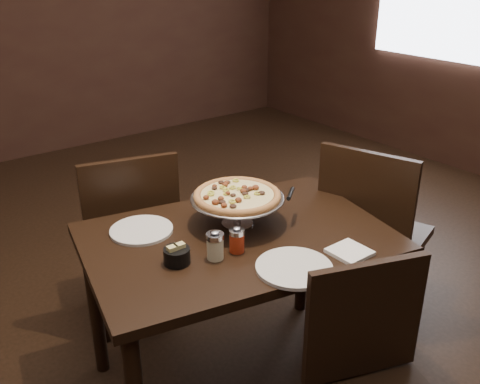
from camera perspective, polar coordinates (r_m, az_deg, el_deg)
room at (r=1.88m, az=3.57°, el=14.43°), size 6.04×7.04×2.84m
dining_table at (r=2.12m, az=-0.25°, el=-6.88°), size 1.29×0.99×0.72m
pizza_stand at (r=2.09m, az=-0.30°, el=-0.42°), size 0.37×0.37×0.15m
parmesan_shaker at (r=1.90m, az=-2.67°, el=-5.71°), size 0.06×0.06×0.11m
pepper_flake_shaker at (r=1.94m, az=-0.34°, el=-5.13°), size 0.06×0.06×0.10m
packet_caddy at (r=1.89m, az=-6.76°, el=-6.72°), size 0.09×0.09×0.07m
napkin_stack at (r=1.99m, az=11.61°, el=-6.27°), size 0.13×0.13×0.01m
plate_left at (r=2.13m, az=-10.47°, el=-4.02°), size 0.25×0.25×0.01m
plate_near at (r=1.86m, az=5.79°, el=-8.04°), size 0.27×0.27×0.01m
serving_spatula at (r=2.13m, az=5.41°, el=-0.22°), size 0.14×0.14×0.02m
chair_far at (r=2.59m, az=-11.67°, el=-4.33°), size 0.52×0.52×0.92m
chair_side at (r=2.61m, az=13.79°, el=-3.98°), size 0.56×0.56×0.95m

